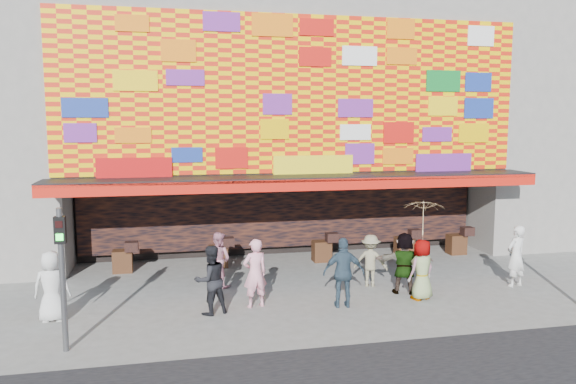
# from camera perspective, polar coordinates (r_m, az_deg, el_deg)

# --- Properties ---
(ground) EXTENTS (90.00, 90.00, 0.00)m
(ground) POSITION_cam_1_polar(r_m,az_deg,el_deg) (14.73, 4.52, -11.53)
(ground) COLOR slate
(ground) RESTS_ON ground
(shop_building) EXTENTS (15.20, 9.40, 10.00)m
(shop_building) POSITION_cam_1_polar(r_m,az_deg,el_deg) (21.90, -1.57, 8.54)
(shop_building) COLOR gray
(shop_building) RESTS_ON ground
(neighbor_right) EXTENTS (11.00, 8.00, 12.00)m
(neighbor_right) POSITION_cam_1_polar(r_m,az_deg,el_deg) (27.35, 26.73, 9.13)
(neighbor_right) COLOR gray
(neighbor_right) RESTS_ON ground
(signal_left) EXTENTS (0.22, 0.20, 3.00)m
(signal_left) POSITION_cam_1_polar(r_m,az_deg,el_deg) (12.37, -22.00, -6.73)
(signal_left) COLOR #59595B
(signal_left) RESTS_ON ground
(ped_a) EXTENTS (0.83, 0.55, 1.70)m
(ped_a) POSITION_cam_1_polar(r_m,az_deg,el_deg) (14.57, -22.89, -8.81)
(ped_a) COLOR silver
(ped_a) RESTS_ON ground
(ped_b) EXTENTS (0.72, 0.56, 1.77)m
(ped_b) POSITION_cam_1_polar(r_m,az_deg,el_deg) (14.45, -3.37, -8.23)
(ped_b) COLOR pink
(ped_b) RESTS_ON ground
(ped_c) EXTENTS (1.01, 0.91, 1.72)m
(ped_c) POSITION_cam_1_polar(r_m,az_deg,el_deg) (14.05, -7.88, -8.84)
(ped_c) COLOR black
(ped_c) RESTS_ON ground
(ped_d) EXTENTS (1.11, 0.93, 1.50)m
(ped_d) POSITION_cam_1_polar(r_m,az_deg,el_deg) (16.40, 8.38, -6.90)
(ped_d) COLOR gray
(ped_d) RESTS_ON ground
(ped_e) EXTENTS (1.11, 0.60, 1.80)m
(ped_e) POSITION_cam_1_polar(r_m,az_deg,el_deg) (14.49, 5.68, -8.15)
(ped_e) COLOR #314556
(ped_e) RESTS_ON ground
(ped_f) EXTENTS (1.66, 1.03, 1.71)m
(ped_f) POSITION_cam_1_polar(r_m,az_deg,el_deg) (15.87, 11.74, -7.06)
(ped_f) COLOR gray
(ped_f) RESTS_ON ground
(ped_g) EXTENTS (0.92, 0.75, 1.62)m
(ped_g) POSITION_cam_1_polar(r_m,az_deg,el_deg) (15.45, 13.44, -7.68)
(ped_g) COLOR gray
(ped_g) RESTS_ON ground
(ped_h) EXTENTS (0.75, 0.60, 1.78)m
(ped_h) POSITION_cam_1_polar(r_m,az_deg,el_deg) (17.45, 22.16, -6.03)
(ped_h) COLOR silver
(ped_h) RESTS_ON ground
(ped_i) EXTENTS (0.98, 0.96, 1.59)m
(ped_i) POSITION_cam_1_polar(r_m,az_deg,el_deg) (16.29, -7.10, -6.82)
(ped_i) COLOR #C07C8F
(ped_i) RESTS_ON ground
(parasol) EXTENTS (1.31, 1.32, 1.92)m
(parasol) POSITION_cam_1_polar(r_m,az_deg,el_deg) (15.16, 13.59, -2.64)
(parasol) COLOR beige
(parasol) RESTS_ON ground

